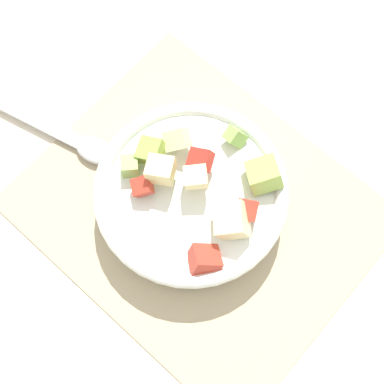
# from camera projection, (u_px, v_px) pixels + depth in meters

# --- Properties ---
(ground_plane) EXTENTS (2.40, 2.40, 0.00)m
(ground_plane) POSITION_uv_depth(u_px,v_px,m) (199.00, 211.00, 0.75)
(ground_plane) COLOR silver
(placemat) EXTENTS (0.43, 0.36, 0.01)m
(placemat) POSITION_uv_depth(u_px,v_px,m) (199.00, 210.00, 0.74)
(placemat) COLOR tan
(placemat) RESTS_ON ground_plane
(salad_bowl) EXTENTS (0.25, 0.25, 0.10)m
(salad_bowl) POSITION_uv_depth(u_px,v_px,m) (193.00, 193.00, 0.71)
(salad_bowl) COLOR white
(salad_bowl) RESTS_ON placemat
(serving_spoon) EXTENTS (0.23, 0.08, 0.01)m
(serving_spoon) POSITION_uv_depth(u_px,v_px,m) (64.00, 135.00, 0.77)
(serving_spoon) COLOR #B7B7BC
(serving_spoon) RESTS_ON placemat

